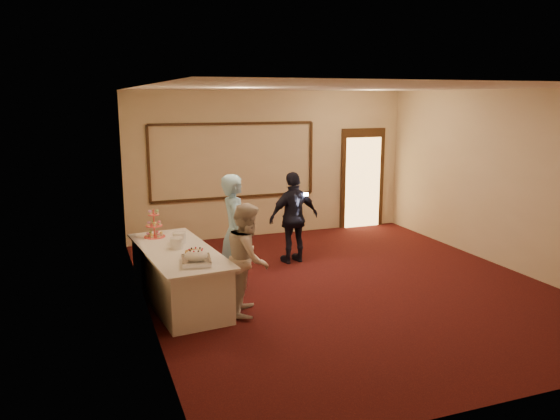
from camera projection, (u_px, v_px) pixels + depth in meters
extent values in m
plane|color=black|center=(345.00, 285.00, 8.47)|extent=(7.00, 7.00, 0.00)
cube|color=beige|center=(271.00, 164.00, 11.38)|extent=(6.00, 0.04, 3.00)
cube|color=beige|center=(525.00, 251.00, 4.95)|extent=(6.00, 0.04, 3.00)
cube|color=beige|center=(143.00, 203.00, 7.14)|extent=(0.04, 7.00, 3.00)
cube|color=beige|center=(507.00, 180.00, 9.18)|extent=(0.04, 7.00, 3.00)
cube|color=white|center=(351.00, 88.00, 7.86)|extent=(6.00, 7.00, 0.04)
cube|color=black|center=(235.00, 197.00, 11.21)|extent=(3.40, 0.04, 0.05)
cube|color=black|center=(233.00, 124.00, 10.91)|extent=(3.40, 0.04, 0.05)
cube|color=black|center=(149.00, 164.00, 10.48)|extent=(0.05, 0.04, 1.50)
cube|color=black|center=(311.00, 158.00, 11.63)|extent=(0.05, 0.04, 1.50)
cube|color=black|center=(362.00, 178.00, 12.15)|extent=(1.05, 0.06, 2.20)
cube|color=#FFBF66|center=(363.00, 183.00, 12.14)|extent=(0.85, 0.02, 2.00)
cube|color=white|center=(179.00, 276.00, 7.74)|extent=(1.06, 2.35, 0.74)
cube|color=white|center=(178.00, 250.00, 7.66)|extent=(1.18, 2.49, 0.03)
cube|color=silver|center=(196.00, 262.00, 7.00)|extent=(0.42, 0.51, 0.04)
ellipsoid|color=white|center=(196.00, 255.00, 6.99)|extent=(0.30, 0.30, 0.13)
cube|color=silver|center=(202.00, 257.00, 7.16)|extent=(0.12, 0.31, 0.01)
cylinder|color=#F05751|center=(154.00, 223.00, 8.29)|extent=(0.02, 0.02, 0.43)
cylinder|color=#F05751|center=(155.00, 237.00, 8.33)|extent=(0.32, 0.32, 0.01)
cylinder|color=#F05751|center=(154.00, 226.00, 8.30)|extent=(0.25, 0.25, 0.01)
cylinder|color=#F05751|center=(154.00, 215.00, 8.26)|extent=(0.17, 0.17, 0.01)
cylinder|color=white|center=(177.00, 243.00, 7.69)|extent=(0.18, 0.18, 0.15)
cylinder|color=white|center=(177.00, 238.00, 7.67)|extent=(0.19, 0.19, 0.01)
cylinder|color=white|center=(179.00, 238.00, 7.96)|extent=(0.19, 0.19, 0.16)
cylinder|color=white|center=(179.00, 233.00, 7.94)|extent=(0.20, 0.20, 0.01)
cylinder|color=white|center=(194.00, 254.00, 7.39)|extent=(0.27, 0.27, 0.01)
cylinder|color=olive|center=(194.00, 252.00, 7.39)|extent=(0.23, 0.23, 0.04)
imported|color=#99D4FB|center=(235.00, 232.00, 8.20)|extent=(0.53, 0.70, 1.76)
imported|color=beige|center=(248.00, 259.00, 7.29)|extent=(0.80, 0.89, 1.50)
imported|color=black|center=(294.00, 218.00, 9.53)|extent=(0.99, 0.52, 1.61)
cube|color=white|center=(306.00, 194.00, 9.39)|extent=(0.07, 0.04, 0.05)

